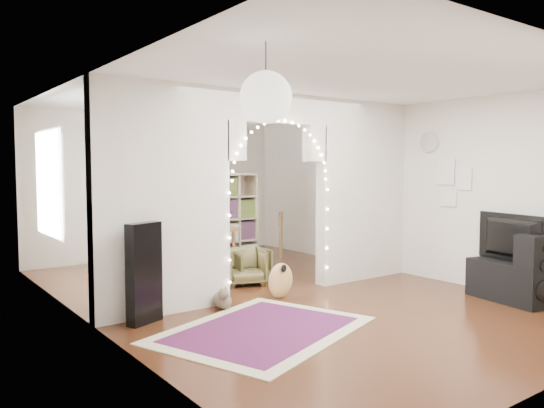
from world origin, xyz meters
TOP-DOWN VIEW (x-y plane):
  - floor at (0.00, 0.00)m, footprint 7.50×7.50m
  - ceiling at (0.00, 0.00)m, footprint 5.00×7.50m
  - wall_back at (0.00, 3.75)m, footprint 5.00×0.02m
  - wall_left at (-2.50, 0.00)m, footprint 0.02×7.50m
  - wall_right at (2.50, 0.00)m, footprint 0.02×7.50m
  - divider_wall at (0.00, 0.00)m, footprint 5.00×0.20m
  - fairy_lights at (0.00, -0.13)m, footprint 1.64×0.04m
  - window at (-2.47, 1.80)m, footprint 0.04×1.20m
  - wall_clock at (2.48, -0.60)m, footprint 0.03×0.31m
  - picture_frames at (2.48, -1.00)m, footprint 0.02×0.50m
  - paper_lantern at (-1.90, -2.40)m, footprint 0.40×0.40m
  - ceiling_fan at (0.00, 2.00)m, footprint 1.10×1.10m
  - area_rug at (-1.10, -1.24)m, footprint 2.59×2.27m
  - guitar_case at (-2.00, -0.25)m, footprint 0.45×0.29m
  - acoustic_guitar at (-0.11, -0.25)m, footprint 0.41×0.25m
  - tabby_cat at (-1.01, -0.26)m, footprint 0.30×0.44m
  - floor_speaker at (2.04, -2.48)m, footprint 0.41×0.38m
  - media_console at (2.14, -2.09)m, footprint 0.58×1.06m
  - tv at (2.14, -2.09)m, footprint 0.34×1.08m
  - bookcase at (0.37, 2.25)m, footprint 1.57×0.41m
  - dining_table at (-0.33, 1.69)m, footprint 1.27×0.90m
  - flower_vase at (-0.33, 1.69)m, footprint 0.20×0.20m
  - dining_chair_left at (-0.04, 0.72)m, footprint 0.73×0.74m
  - dining_chair_right at (0.14, 0.86)m, footprint 0.59×0.61m

SIDE VIEW (x-z plane):
  - floor at x=0.00m, z-range 0.00..0.00m
  - area_rug at x=-1.10m, z-range 0.00..0.02m
  - tabby_cat at x=-1.01m, z-range -0.03..0.27m
  - dining_chair_right at x=0.14m, z-range 0.00..0.50m
  - media_console at x=2.14m, z-range 0.00..0.50m
  - dining_chair_left at x=-0.04m, z-range 0.00..0.53m
  - acoustic_guitar at x=-0.11m, z-range -0.06..0.90m
  - floor_speaker at x=2.04m, z-range 0.00..0.90m
  - guitar_case at x=-2.00m, z-range 0.00..1.11m
  - dining_table at x=-0.33m, z-range 0.30..1.06m
  - bookcase at x=0.37m, z-range 0.00..1.61m
  - tv at x=2.14m, z-range 0.50..1.12m
  - flower_vase at x=-0.33m, z-range 0.76..0.95m
  - wall_back at x=0.00m, z-range 0.00..2.70m
  - wall_left at x=-2.50m, z-range 0.00..2.70m
  - wall_right at x=2.50m, z-range 0.00..2.70m
  - divider_wall at x=0.00m, z-range 0.07..2.77m
  - window at x=-2.47m, z-range 0.80..2.20m
  - picture_frames at x=2.48m, z-range 1.15..1.85m
  - fairy_lights at x=0.00m, z-range 0.75..2.35m
  - wall_clock at x=2.48m, z-range 1.95..2.25m
  - paper_lantern at x=-1.90m, z-range 2.05..2.45m
  - ceiling_fan at x=0.00m, z-range 2.25..2.55m
  - ceiling at x=0.00m, z-range 2.69..2.71m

